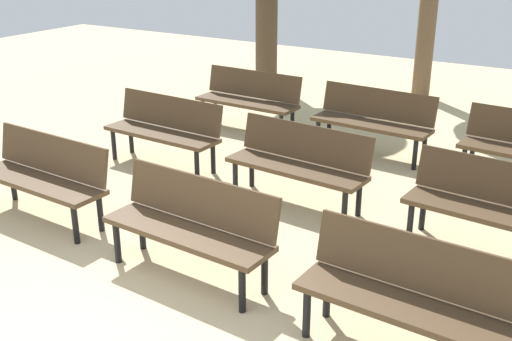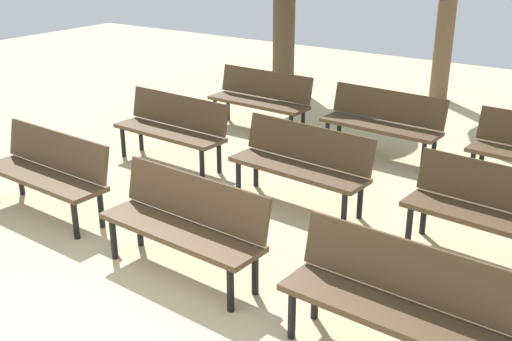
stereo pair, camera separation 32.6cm
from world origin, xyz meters
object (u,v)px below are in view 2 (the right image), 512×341
bench_r0_c0 (48,169)px  bench_r2_c0 (261,97)px  bench_r0_c1 (185,221)px  bench_r1_c2 (495,209)px  bench_r1_c0 (173,126)px  bench_r0_c2 (396,297)px  bench_r2_c1 (383,120)px  bench_r1_c1 (301,161)px

bench_r0_c0 → bench_r2_c0: same height
bench_r0_c1 → bench_r1_c2: size_ratio=0.99×
bench_r0_c1 → bench_r1_c0: same height
bench_r0_c1 → bench_r0_c2: bearing=0.4°
bench_r0_c1 → bench_r1_c2: bearing=42.5°
bench_r0_c1 → bench_r0_c2: (1.98, -0.09, 0.00)m
bench_r0_c2 → bench_r1_c0: 4.46m
bench_r0_c1 → bench_r2_c1: size_ratio=1.00×
bench_r0_c1 → bench_r0_c2: 1.98m
bench_r1_c0 → bench_r1_c2: (4.09, -0.26, 0.00)m
bench_r1_c1 → bench_r2_c0: bearing=137.5°
bench_r1_c1 → bench_r1_c2: 2.07m
bench_r1_c0 → bench_r2_c1: (2.12, 1.76, 0.00)m
bench_r1_c0 → bench_r1_c1: 2.03m
bench_r0_c0 → bench_r1_c0: bearing=90.7°
bench_r0_c0 → bench_r1_c0: size_ratio=1.00×
bench_r1_c0 → bench_r2_c1: 2.76m
bench_r0_c1 → bench_r2_c1: same height
bench_r1_c2 → bench_r1_c0: bearing=-178.9°
bench_r1_c1 → bench_r2_c1: size_ratio=1.00×
bench_r2_c0 → bench_r2_c1: 2.00m
bench_r0_c0 → bench_r2_c1: same height
bench_r0_c0 → bench_r0_c2: 3.99m
bench_r0_c0 → bench_r2_c1: 4.25m
bench_r1_c2 → bench_r2_c1: size_ratio=1.01×
bench_r0_c1 → bench_r1_c0: (-1.94, 2.02, 0.00)m
bench_r1_c2 → bench_r2_c1: (-1.97, 2.02, 0.00)m
bench_r0_c0 → bench_r2_c1: (2.18, 3.65, 0.00)m
bench_r0_c1 → bench_r1_c1: same height
bench_r1_c1 → bench_r2_c1: 1.95m
bench_r1_c1 → bench_r1_c2: bearing=2.3°
bench_r1_c2 → bench_r2_c0: 4.49m
bench_r2_c0 → bench_r1_c1: bearing=-45.1°
bench_r0_c1 → bench_r1_c2: 2.78m
bench_r0_c1 → bench_r1_c2: same height
bench_r0_c1 → bench_r1_c0: 2.80m
bench_r1_c2 → bench_r0_c1: bearing=-135.9°
bench_r0_c2 → bench_r1_c2: 1.87m
bench_r0_c0 → bench_r1_c0: (0.06, 1.89, 0.00)m
bench_r0_c0 → bench_r1_c1: 2.69m
bench_r1_c2 → bench_r2_c1: same height
bench_r2_c1 → bench_r0_c1: bearing=-89.3°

